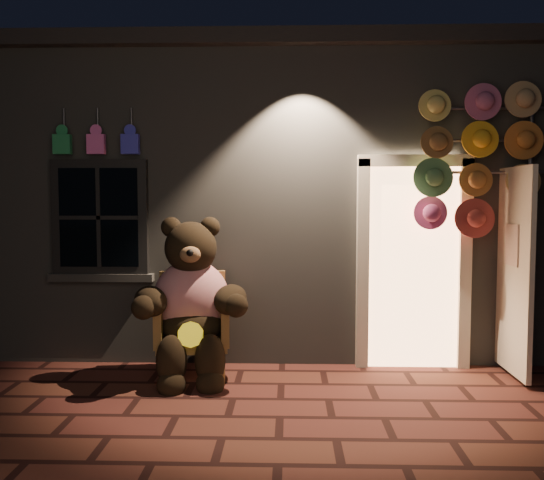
{
  "coord_description": "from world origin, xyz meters",
  "views": [
    {
      "loc": [
        0.07,
        -4.48,
        1.73
      ],
      "look_at": [
        -0.09,
        1.0,
        1.35
      ],
      "focal_mm": 38.0,
      "sensor_mm": 36.0,
      "label": 1
    }
  ],
  "objects": [
    {
      "name": "ground",
      "position": [
        0.0,
        0.0,
        0.0
      ],
      "size": [
        60.0,
        60.0,
        0.0
      ],
      "primitive_type": "plane",
      "color": "#4E221D",
      "rests_on": "ground"
    },
    {
      "name": "shop_building",
      "position": [
        0.0,
        3.99,
        1.74
      ],
      "size": [
        7.3,
        5.95,
        3.51
      ],
      "color": "slate",
      "rests_on": "ground"
    },
    {
      "name": "wicker_armchair",
      "position": [
        -0.88,
        1.09,
        0.5
      ],
      "size": [
        0.77,
        0.72,
        1.01
      ],
      "rotation": [
        0.0,
        0.0,
        0.14
      ],
      "color": "olive",
      "rests_on": "ground"
    },
    {
      "name": "teddy_bear",
      "position": [
        -0.87,
        0.97,
        0.75
      ],
      "size": [
        1.18,
        0.98,
        1.63
      ],
      "rotation": [
        0.0,
        0.0,
        0.14
      ],
      "color": "#B01224",
      "rests_on": "ground"
    },
    {
      "name": "hat_rack",
      "position": [
        2.09,
        1.28,
        2.2
      ],
      "size": [
        1.63,
        0.22,
        2.87
      ],
      "color": "#59595E",
      "rests_on": "ground"
    }
  ]
}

